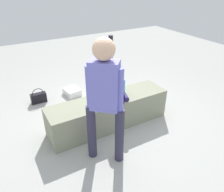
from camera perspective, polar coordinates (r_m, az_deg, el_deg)
ground_plane at (r=3.88m, az=-0.82°, el=-7.26°), size 12.00×12.00×0.00m
concrete_ledge at (r=3.74m, az=-0.85°, el=-4.12°), size 2.04×0.52×0.51m
child_seated at (r=3.55m, az=1.67°, el=2.65°), size 0.29×0.35×0.48m
adult_standing at (r=2.68m, az=-1.90°, el=0.66°), size 0.41×0.39×1.70m
cake_plate at (r=3.60m, az=-3.64°, el=-0.41°), size 0.22×0.22×0.07m
gift_bag at (r=4.76m, az=-1.36°, el=1.99°), size 0.18×0.09×0.30m
railing_post at (r=5.58m, az=-0.32°, el=8.86°), size 0.36×0.36×1.02m
water_bottle_near_gift at (r=4.24m, az=-9.30°, el=-2.72°), size 0.06×0.06×0.20m
party_cup_red at (r=4.66m, az=5.06°, el=0.10°), size 0.09×0.09×0.10m
cake_box_white at (r=4.84m, az=-10.20°, el=1.10°), size 0.33×0.37×0.13m
handbag_black_leather at (r=4.69m, az=-18.29°, el=-0.40°), size 0.30×0.12×0.31m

